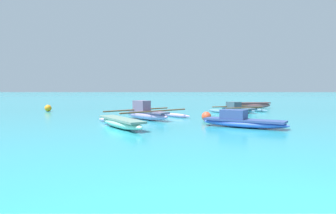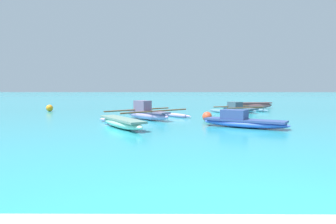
{
  "view_description": "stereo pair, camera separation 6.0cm",
  "coord_description": "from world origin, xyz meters",
  "px_view_note": "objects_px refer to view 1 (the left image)",
  "views": [
    {
      "loc": [
        -1.19,
        -2.2,
        1.5
      ],
      "look_at": [
        -1.24,
        13.72,
        0.25
      ],
      "focal_mm": 32.0,
      "sensor_mm": 36.0,
      "label": 1
    },
    {
      "loc": [
        -1.13,
        -2.2,
        1.5
      ],
      "look_at": [
        -1.24,
        13.72,
        0.25
      ],
      "focal_mm": 32.0,
      "sensor_mm": 36.0,
      "label": 2
    }
  ],
  "objects_px": {
    "moored_boat_1": "(254,105)",
    "mooring_buoy_0": "(49,108)",
    "moored_boat_4": "(122,122)",
    "moored_boat_0": "(238,109)",
    "moored_boat_2": "(147,114)",
    "moored_boat_3": "(243,121)",
    "mooring_buoy_1": "(207,117)"
  },
  "relations": [
    {
      "from": "moored_boat_0",
      "to": "moored_boat_1",
      "type": "xyz_separation_m",
      "value": [
        2.09,
        3.58,
        0.04
      ]
    },
    {
      "from": "moored_boat_1",
      "to": "mooring_buoy_0",
      "type": "xyz_separation_m",
      "value": [
        -14.37,
        -3.13,
        -0.03
      ]
    },
    {
      "from": "moored_boat_4",
      "to": "mooring_buoy_0",
      "type": "xyz_separation_m",
      "value": [
        -6.07,
        8.21,
        0.01
      ]
    },
    {
      "from": "moored_boat_1",
      "to": "mooring_buoy_0",
      "type": "relative_size",
      "value": 6.33
    },
    {
      "from": "mooring_buoy_0",
      "to": "mooring_buoy_1",
      "type": "distance_m",
      "value": 11.3
    },
    {
      "from": "moored_boat_2",
      "to": "mooring_buoy_1",
      "type": "height_order",
      "value": "moored_boat_2"
    },
    {
      "from": "moored_boat_1",
      "to": "moored_boat_3",
      "type": "xyz_separation_m",
      "value": [
        -3.62,
        -11.18,
        -0.01
      ]
    },
    {
      "from": "moored_boat_0",
      "to": "moored_boat_2",
      "type": "height_order",
      "value": "moored_boat_2"
    },
    {
      "from": "moored_boat_1",
      "to": "moored_boat_3",
      "type": "distance_m",
      "value": 11.75
    },
    {
      "from": "moored_boat_2",
      "to": "mooring_buoy_1",
      "type": "relative_size",
      "value": 10.0
    },
    {
      "from": "moored_boat_3",
      "to": "moored_boat_4",
      "type": "distance_m",
      "value": 4.68
    },
    {
      "from": "mooring_buoy_0",
      "to": "mooring_buoy_1",
      "type": "xyz_separation_m",
      "value": [
        9.63,
        -5.92,
        0.0
      ]
    },
    {
      "from": "mooring_buoy_0",
      "to": "moored_boat_4",
      "type": "bearing_deg",
      "value": -53.55
    },
    {
      "from": "moored_boat_1",
      "to": "moored_boat_3",
      "type": "bearing_deg",
      "value": -115.95
    },
    {
      "from": "moored_boat_1",
      "to": "mooring_buoy_1",
      "type": "relative_size",
      "value": 6.24
    },
    {
      "from": "moored_boat_4",
      "to": "moored_boat_1",
      "type": "bearing_deg",
      "value": 112.47
    },
    {
      "from": "mooring_buoy_0",
      "to": "moored_boat_0",
      "type": "bearing_deg",
      "value": -2.11
    },
    {
      "from": "moored_boat_0",
      "to": "mooring_buoy_0",
      "type": "height_order",
      "value": "moored_boat_0"
    },
    {
      "from": "moored_boat_1",
      "to": "moored_boat_2",
      "type": "relative_size",
      "value": 0.62
    },
    {
      "from": "moored_boat_2",
      "to": "moored_boat_4",
      "type": "relative_size",
      "value": 1.34
    },
    {
      "from": "mooring_buoy_0",
      "to": "moored_boat_2",
      "type": "bearing_deg",
      "value": -37.55
    },
    {
      "from": "moored_boat_2",
      "to": "moored_boat_4",
      "type": "distance_m",
      "value": 3.08
    },
    {
      "from": "moored_boat_0",
      "to": "moored_boat_4",
      "type": "distance_m",
      "value": 9.94
    },
    {
      "from": "moored_boat_3",
      "to": "moored_boat_4",
      "type": "height_order",
      "value": "moored_boat_3"
    },
    {
      "from": "moored_boat_4",
      "to": "mooring_buoy_0",
      "type": "height_order",
      "value": "mooring_buoy_0"
    },
    {
      "from": "moored_boat_3",
      "to": "moored_boat_2",
      "type": "bearing_deg",
      "value": 175.77
    },
    {
      "from": "moored_boat_0",
      "to": "moored_boat_3",
      "type": "distance_m",
      "value": 7.75
    },
    {
      "from": "mooring_buoy_0",
      "to": "mooring_buoy_1",
      "type": "height_order",
      "value": "mooring_buoy_1"
    },
    {
      "from": "moored_boat_0",
      "to": "moored_boat_1",
      "type": "relative_size",
      "value": 1.36
    },
    {
      "from": "moored_boat_2",
      "to": "moored_boat_3",
      "type": "distance_m",
      "value": 4.86
    },
    {
      "from": "moored_boat_0",
      "to": "mooring_buoy_0",
      "type": "bearing_deg",
      "value": -118.88
    },
    {
      "from": "moored_boat_0",
      "to": "mooring_buoy_1",
      "type": "bearing_deg",
      "value": -52.65
    }
  ]
}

